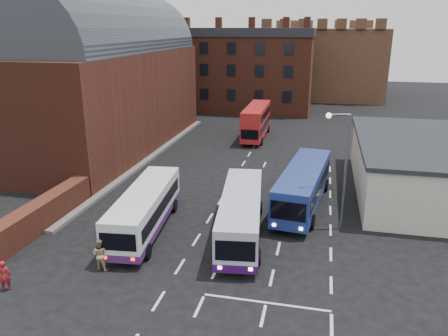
% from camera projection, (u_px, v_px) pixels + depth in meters
% --- Properties ---
extents(ground, '(180.00, 180.00, 0.00)m').
position_uv_depth(ground, '(184.00, 259.00, 24.39)').
color(ground, black).
extents(railway_station, '(12.00, 28.00, 16.00)m').
position_uv_depth(railway_station, '(101.00, 75.00, 44.77)').
color(railway_station, '#602B1E').
rests_on(railway_station, ground).
extents(forecourt_wall, '(1.20, 10.00, 1.80)m').
position_uv_depth(forecourt_wall, '(42.00, 214.00, 28.12)').
color(forecourt_wall, '#602B1E').
rests_on(forecourt_wall, ground).
extents(cream_building, '(10.40, 16.40, 4.25)m').
position_uv_depth(cream_building, '(425.00, 166.00, 33.54)').
color(cream_building, beige).
rests_on(cream_building, ground).
extents(brick_terrace, '(22.00, 10.00, 11.00)m').
position_uv_depth(brick_terrace, '(238.00, 74.00, 66.61)').
color(brick_terrace, brown).
rests_on(brick_terrace, ground).
extents(castle_keep, '(22.00, 22.00, 12.00)m').
position_uv_depth(castle_keep, '(321.00, 62.00, 82.47)').
color(castle_keep, brown).
rests_on(castle_keep, ground).
extents(bus_white_outbound, '(3.29, 10.02, 2.68)m').
position_uv_depth(bus_white_outbound, '(145.00, 207.00, 27.40)').
color(bus_white_outbound, white).
rests_on(bus_white_outbound, ground).
extents(bus_white_inbound, '(3.58, 10.31, 2.75)m').
position_uv_depth(bus_white_inbound, '(241.00, 212.00, 26.55)').
color(bus_white_inbound, silver).
rests_on(bus_white_inbound, ground).
extents(bus_blue, '(3.68, 10.93, 2.92)m').
position_uv_depth(bus_blue, '(303.00, 184.00, 30.99)').
color(bus_blue, navy).
rests_on(bus_blue, ground).
extents(bus_red_double, '(2.43, 9.39, 3.75)m').
position_uv_depth(bus_red_double, '(256.00, 121.00, 50.20)').
color(bus_red_double, red).
rests_on(bus_red_double, ground).
extents(street_lamp, '(1.49, 0.62, 7.57)m').
position_uv_depth(street_lamp, '(342.00, 161.00, 26.63)').
color(street_lamp, '#54565D').
rests_on(street_lamp, ground).
extents(pedestrian_red, '(0.71, 0.65, 1.62)m').
position_uv_depth(pedestrian_red, '(4.00, 276.00, 21.30)').
color(pedestrian_red, maroon).
rests_on(pedestrian_red, ground).
extents(pedestrian_beige, '(0.88, 0.69, 1.81)m').
position_uv_depth(pedestrian_beige, '(100.00, 254.00, 23.11)').
color(pedestrian_beige, tan).
rests_on(pedestrian_beige, ground).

